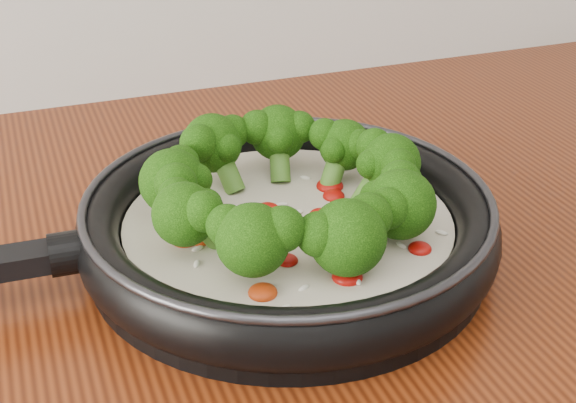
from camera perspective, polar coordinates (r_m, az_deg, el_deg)
name	(u,v)px	position (r m, az deg, el deg)	size (l,w,h in m)	color
skillet	(285,218)	(0.63, -0.24, -1.22)	(0.53, 0.35, 0.10)	black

